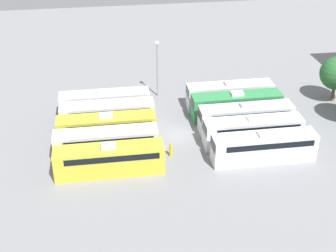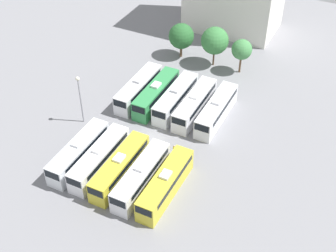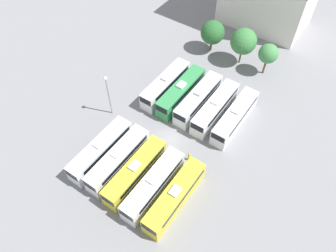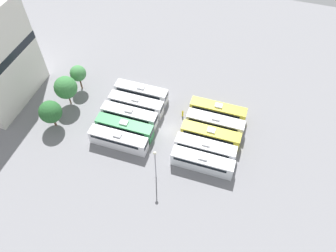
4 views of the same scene
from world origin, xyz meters
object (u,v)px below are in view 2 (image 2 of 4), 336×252
at_px(bus_0, 79,152).
at_px(bus_4, 166,183).
at_px(bus_7, 176,98).
at_px(bus_8, 195,104).
at_px(bus_2, 120,167).
at_px(bus_3, 141,176).
at_px(tree_1, 215,41).
at_px(tree_2, 242,50).
at_px(light_pole, 80,92).
at_px(bus_9, 217,110).
at_px(bus_1, 100,158).
at_px(bus_6, 156,93).
at_px(bus_5, 139,88).
at_px(tree_0, 181,36).
at_px(worker_person, 174,150).

xyz_separation_m(bus_0, bus_4, (13.47, 0.02, 0.00)).
distance_m(bus_7, bus_8, 3.38).
height_order(bus_2, bus_4, same).
bearing_deg(bus_3, tree_1, 95.01).
relative_size(tree_1, tree_2, 1.16).
bearing_deg(light_pole, bus_8, 33.39).
bearing_deg(bus_8, tree_1, 100.63).
distance_m(bus_3, bus_8, 17.44).
distance_m(bus_7, bus_9, 7.02).
distance_m(bus_8, tree_2, 14.95).
bearing_deg(tree_2, bus_9, -84.94).
bearing_deg(bus_3, bus_1, 176.59).
height_order(bus_6, bus_9, same).
bearing_deg(bus_6, bus_8, 1.10).
distance_m(bus_5, tree_0, 15.07).
bearing_deg(tree_1, bus_8, -79.37).
relative_size(bus_0, bus_5, 1.00).
height_order(bus_1, bus_3, same).
bearing_deg(bus_3, bus_6, 111.44).
bearing_deg(bus_4, tree_0, 111.91).
xyz_separation_m(bus_4, bus_9, (0.09, 17.37, 0.00)).
bearing_deg(bus_4, tree_2, 92.14).
relative_size(worker_person, tree_2, 0.28).
relative_size(bus_9, tree_2, 1.85).
bearing_deg(tree_0, bus_0, -91.12).
relative_size(bus_2, bus_9, 1.00).
bearing_deg(bus_0, bus_1, 3.70).
xyz_separation_m(bus_7, bus_8, (3.38, -0.15, 0.00)).
distance_m(light_pole, tree_0, 24.93).
xyz_separation_m(bus_1, bus_5, (-3.30, 16.89, 0.00)).
relative_size(bus_4, bus_7, 1.00).
bearing_deg(bus_4, worker_person, 107.31).
distance_m(bus_7, tree_1, 14.86).
relative_size(bus_7, light_pole, 1.43).
height_order(bus_4, light_pole, light_pole).
height_order(bus_8, bus_9, same).
distance_m(bus_2, tree_2, 32.35).
height_order(bus_0, bus_9, same).
relative_size(bus_2, tree_1, 1.60).
xyz_separation_m(light_pole, tree_1, (11.83, 24.27, -0.63)).
bearing_deg(tree_2, bus_2, -100.13).
distance_m(bus_9, tree_2, 14.67).
bearing_deg(bus_7, tree_0, 112.09).
distance_m(bus_5, worker_person, 15.15).
bearing_deg(bus_8, bus_1, -111.43).
relative_size(bus_5, tree_1, 1.60).
bearing_deg(bus_5, tree_1, 63.95).
relative_size(bus_1, light_pole, 1.43).
bearing_deg(bus_1, worker_person, 40.58).
bearing_deg(bus_9, bus_1, -121.00).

